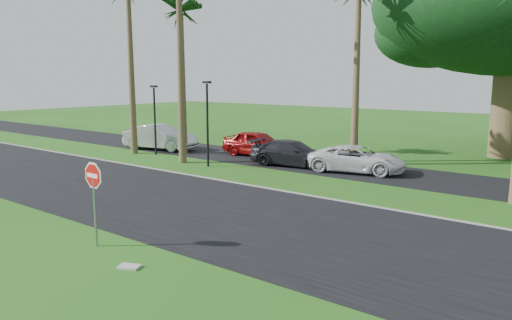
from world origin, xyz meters
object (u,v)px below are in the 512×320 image
object	(u,v)px
car_silver	(160,138)
car_red	(258,144)
car_dark	(293,154)
stop_sign_near	(94,187)
car_minivan	(357,159)

from	to	relation	value
car_silver	car_red	xyz separation A→B (m)	(6.81, 1.94, -0.06)
car_red	car_dark	bearing A→B (deg)	-116.23
stop_sign_near	car_silver	distance (m)	19.44
car_silver	car_dark	xyz separation A→B (m)	(10.44, 0.42, -0.14)
stop_sign_near	car_dark	xyz separation A→B (m)	(-2.94, 14.49, -1.08)
car_silver	car_minivan	distance (m)	14.13
car_silver	car_dark	world-z (taller)	car_silver
stop_sign_near	car_dark	distance (m)	14.83
car_dark	car_minivan	world-z (taller)	car_dark
car_red	car_dark	size ratio (longest dim) A/B	0.96
stop_sign_near	car_red	bearing A→B (deg)	112.30
car_silver	car_minivan	world-z (taller)	car_silver
car_dark	car_red	bearing A→B (deg)	55.16
car_minivan	car_silver	bearing A→B (deg)	80.20
car_minivan	stop_sign_near	bearing A→B (deg)	163.71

